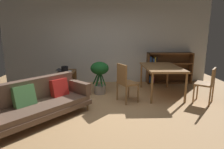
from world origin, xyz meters
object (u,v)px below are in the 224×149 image
object	(u,v)px
desk_speaker	(65,71)
dining_chair_far	(125,81)
open_laptop	(65,71)
bookshelf	(166,68)
fabric_couch	(37,101)
dining_table	(161,69)
dining_chair_near	(207,83)
potted_floor_plant	(100,73)
media_console	(65,82)

from	to	relation	value
desk_speaker	dining_chair_far	xyz separation A→B (m)	(1.56, -0.59, -0.14)
open_laptop	bookshelf	bearing A→B (deg)	13.07
dining_chair_far	desk_speaker	bearing A→B (deg)	159.38
open_laptop	dining_chair_far	size ratio (longest dim) A/B	0.47
desk_speaker	dining_chair_far	world-z (taller)	dining_chair_far
desk_speaker	fabric_couch	bearing A→B (deg)	-99.56
dining_table	bookshelf	distance (m)	1.39
fabric_couch	dining_chair_near	xyz separation A→B (m)	(3.76, 0.73, 0.13)
fabric_couch	bookshelf	size ratio (longest dim) A/B	1.36
potted_floor_plant	fabric_couch	bearing A→B (deg)	-127.01
potted_floor_plant	dining_table	bearing A→B (deg)	-4.16
media_console	bookshelf	world-z (taller)	bookshelf
potted_floor_plant	dining_chair_near	xyz separation A→B (m)	(2.58, -0.83, -0.08)
dining_chair_far	bookshelf	bearing A→B (deg)	48.56
desk_speaker	bookshelf	size ratio (longest dim) A/B	0.16
media_console	bookshelf	xyz separation A→B (m)	(3.22, 0.91, 0.23)
media_console	desk_speaker	distance (m)	0.51
open_laptop	potted_floor_plant	distance (m)	1.09
media_console	dining_chair_far	world-z (taller)	dining_chair_far
desk_speaker	dining_table	bearing A→B (deg)	-1.00
fabric_couch	dining_table	bearing A→B (deg)	26.84
bookshelf	open_laptop	bearing A→B (deg)	-166.93
dining_table	bookshelf	xyz separation A→B (m)	(0.55, 1.26, -0.20)
open_laptop	dining_chair_far	bearing A→B (deg)	-32.19
open_laptop	dining_chair_far	distance (m)	1.96
media_console	dining_table	bearing A→B (deg)	-7.44
fabric_couch	open_laptop	bearing A→B (deg)	85.49
desk_speaker	dining_table	xyz separation A→B (m)	(2.60, -0.05, 0.04)
dining_table	desk_speaker	bearing A→B (deg)	179.00
potted_floor_plant	dining_chair_far	bearing A→B (deg)	-46.30
open_laptop	dining_chair_near	xyz separation A→B (m)	(3.60, -1.21, -0.07)
potted_floor_plant	bookshelf	size ratio (longest dim) A/B	0.60
fabric_couch	bookshelf	bearing A→B (deg)	38.43
open_laptop	dining_chair_near	world-z (taller)	dining_chair_near
open_laptop	bookshelf	world-z (taller)	bookshelf
media_console	dining_chair_far	bearing A→B (deg)	-28.64
media_console	dining_chair_near	xyz separation A→B (m)	(3.58, -1.06, 0.23)
open_laptop	potted_floor_plant	world-z (taller)	potted_floor_plant
dining_table	dining_chair_far	world-z (taller)	dining_chair_far
fabric_couch	bookshelf	world-z (taller)	bookshelf
fabric_couch	media_console	distance (m)	1.80
media_console	potted_floor_plant	xyz separation A→B (m)	(1.00, -0.23, 0.31)
fabric_couch	open_laptop	world-z (taller)	fabric_couch
dining_chair_far	bookshelf	size ratio (longest dim) A/B	0.63
dining_chair_far	open_laptop	bearing A→B (deg)	147.81
open_laptop	desk_speaker	distance (m)	0.48
potted_floor_plant	bookshelf	bearing A→B (deg)	27.05
potted_floor_plant	media_console	bearing A→B (deg)	167.18
fabric_couch	dining_table	size ratio (longest dim) A/B	1.39
open_laptop	fabric_couch	bearing A→B (deg)	-94.51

